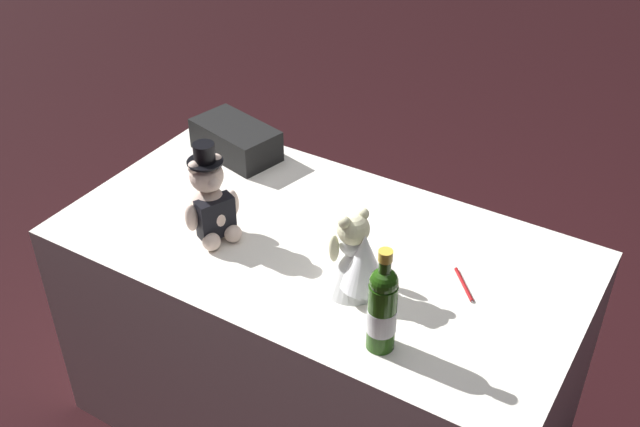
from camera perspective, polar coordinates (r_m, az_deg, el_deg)
name	(u,v)px	position (r m, az deg, el deg)	size (l,w,h in m)	color
ground_plane	(320,418)	(2.72, 0.00, -15.08)	(12.00, 12.00, 0.00)	black
reception_table	(320,338)	(2.44, 0.00, -9.32)	(1.51, 0.81, 0.77)	white
teddy_bear_groom	(211,203)	(2.17, -8.20, 0.81)	(0.16, 0.16, 0.30)	beige
teddy_bear_bride	(356,258)	(1.97, 2.71, -3.34)	(0.21, 0.18, 0.24)	white
champagne_bottle	(382,308)	(1.80, 4.69, -7.05)	(0.07, 0.07, 0.29)	#20480F
signing_pen	(464,286)	(2.07, 10.77, -5.33)	(0.10, 0.11, 0.01)	maroon
gift_case_black	(236,140)	(2.59, -6.33, 5.51)	(0.33, 0.23, 0.11)	black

